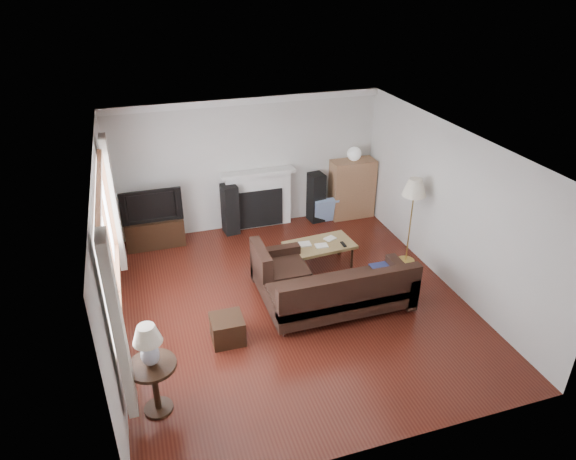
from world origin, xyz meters
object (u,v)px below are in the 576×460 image
object	(u,v)px
sectional_sofa	(341,289)
coffee_table	(319,255)
floor_lamp	(410,222)
side_table	(155,387)
tv_stand	(155,232)
bookshelf	(352,189)

from	to	relation	value
sectional_sofa	coffee_table	size ratio (longest dim) A/B	2.03
sectional_sofa	floor_lamp	xyz separation A→B (m)	(1.63, 0.95, 0.39)
side_table	tv_stand	bearing A→B (deg)	85.56
tv_stand	bookshelf	distance (m)	3.89
coffee_table	floor_lamp	size ratio (longest dim) A/B	0.74
bookshelf	sectional_sofa	distance (m)	3.25
tv_stand	sectional_sofa	bearing A→B (deg)	-49.80
sectional_sofa	floor_lamp	bearing A→B (deg)	30.27
side_table	floor_lamp	bearing A→B (deg)	25.33
tv_stand	sectional_sofa	size ratio (longest dim) A/B	0.45
tv_stand	coffee_table	xyz separation A→B (m)	(2.57, -1.62, -0.04)
coffee_table	floor_lamp	xyz separation A→B (m)	(1.49, -0.30, 0.54)
floor_lamp	side_table	xyz separation A→B (m)	(-4.37, -2.07, -0.43)
bookshelf	floor_lamp	world-z (taller)	floor_lamp
sectional_sofa	coffee_table	bearing A→B (deg)	83.59
sectional_sofa	side_table	bearing A→B (deg)	-157.81
sectional_sofa	bookshelf	bearing A→B (deg)	63.48
bookshelf	side_table	world-z (taller)	bookshelf
tv_stand	bookshelf	bearing A→B (deg)	0.42
sectional_sofa	coffee_table	distance (m)	1.27
coffee_table	sectional_sofa	bearing A→B (deg)	-101.01
coffee_table	side_table	xyz separation A→B (m)	(-2.88, -2.37, 0.12)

